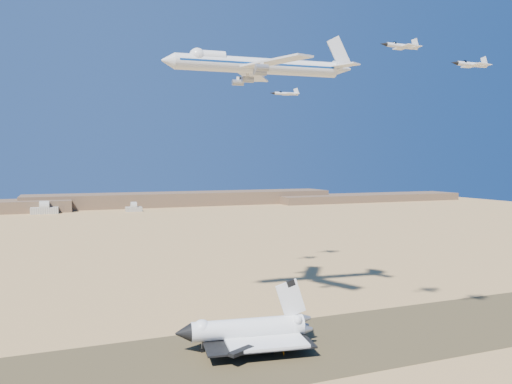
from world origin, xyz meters
name	(u,v)px	position (x,y,z in m)	size (l,w,h in m)	color
ground	(218,359)	(0.00, 0.00, 0.00)	(1200.00, 1200.00, 0.00)	tan
runway	(218,359)	(0.00, 0.00, 0.03)	(600.00, 50.00, 0.06)	brown
ridgeline	(148,202)	(65.32, 527.31, 7.63)	(960.00, 90.00, 18.00)	brown
hangars	(40,210)	(-64.00, 478.43, 4.83)	(200.50, 29.50, 30.00)	#BAB6A5
shuttle	(247,331)	(10.94, 4.86, 5.79)	(43.85, 30.91, 21.55)	white
carrier_747	(253,65)	(23.90, 33.20, 94.51)	(73.26, 56.51, 18.23)	silver
crew_a	(284,353)	(19.18, -5.12, 0.98)	(0.67, 0.44, 1.84)	orange
crew_b	(283,350)	(20.04, -2.69, 0.84)	(0.76, 0.44, 1.56)	orange
crew_c	(289,349)	(22.33, -2.43, 0.87)	(0.95, 0.49, 1.63)	orange
chase_jet_a	(401,46)	(58.38, -7.97, 95.65)	(14.83, 7.84, 3.69)	silver
chase_jet_b	(471,64)	(72.96, -22.30, 88.34)	(14.19, 7.49, 3.54)	silver
chase_jet_d	(251,79)	(41.87, 81.34, 98.33)	(13.80, 7.31, 3.44)	silver
chase_jet_e	(286,94)	(67.07, 97.27, 94.67)	(16.12, 8.80, 4.02)	silver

